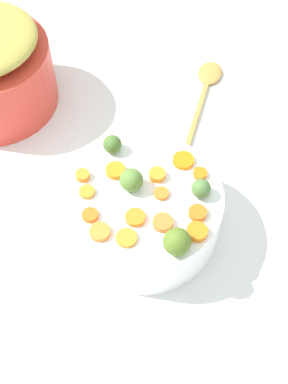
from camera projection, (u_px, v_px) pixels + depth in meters
tabletop at (162, 214)px, 0.97m from camera, size 2.40×2.40×0.02m
serving_bowl_carrots at (144, 212)px, 0.90m from camera, size 0.27×0.27×0.10m
carrot_slice_0 at (115, 171)px, 0.88m from camera, size 0.05×0.05×0.01m
carrot_slice_1 at (200, 174)px, 0.87m from camera, size 0.03×0.03×0.01m
carrot_slice_2 at (161, 193)px, 0.85m from camera, size 0.04×0.04×0.01m
carrot_slice_3 at (90, 215)px, 0.83m from camera, size 0.03×0.03×0.01m
carrot_slice_4 at (198, 213)px, 0.83m from camera, size 0.03×0.03×0.01m
carrot_slice_5 at (183, 160)px, 0.89m from camera, size 0.05×0.05×0.01m
carrot_slice_6 at (83, 175)px, 0.87m from camera, size 0.03×0.03×0.01m
carrot_slice_7 at (87, 192)px, 0.85m from camera, size 0.04×0.04×0.01m
carrot_slice_8 at (100, 232)px, 0.81m from camera, size 0.04×0.04×0.01m
carrot_slice_9 at (197, 232)px, 0.81m from camera, size 0.05×0.05×0.01m
carrot_slice_10 at (157, 175)px, 0.87m from camera, size 0.04×0.04×0.01m
carrot_slice_11 at (163, 223)px, 0.82m from camera, size 0.05×0.05×0.01m
carrot_slice_12 at (126, 238)px, 0.81m from camera, size 0.05×0.05×0.01m
carrot_slice_13 at (135, 217)px, 0.83m from camera, size 0.04×0.04×0.01m
brussels_sprout_0 at (112, 144)px, 0.89m from camera, size 0.03×0.03×0.03m
brussels_sprout_1 at (131, 180)px, 0.85m from camera, size 0.04×0.04×0.04m
brussels_sprout_2 at (201, 189)px, 0.84m from camera, size 0.03×0.03×0.03m
brussels_sprout_3 at (177, 242)px, 0.78m from camera, size 0.04×0.04×0.04m
wooden_spoon at (206, 85)px, 1.14m from camera, size 0.24×0.22×0.01m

